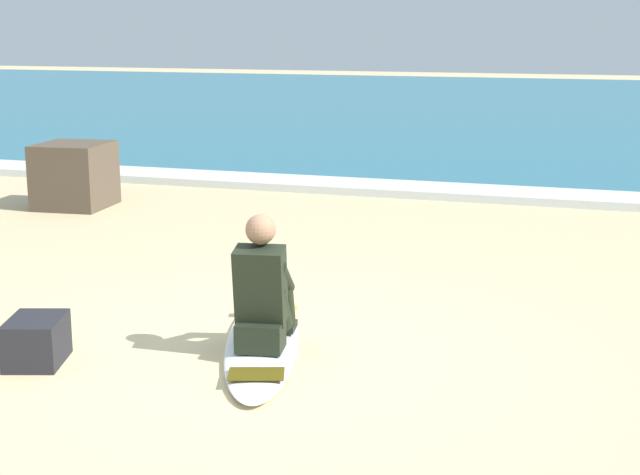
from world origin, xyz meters
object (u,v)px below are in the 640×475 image
at_px(surfboard_main, 263,340).
at_px(shoreline_rock, 75,175).
at_px(beach_bag, 36,341).
at_px(surfer_seated, 263,295).

relative_size(surfboard_main, shoreline_rock, 2.79).
distance_m(shoreline_rock, beach_bag, 5.86).
xyz_separation_m(surfboard_main, beach_bag, (-1.35, -0.83, 0.12)).
distance_m(surfer_seated, beach_bag, 1.59).
bearing_deg(beach_bag, surfer_seated, 24.48).
height_order(surfboard_main, surfer_seated, surfer_seated).
bearing_deg(shoreline_rock, surfboard_main, -45.27).
xyz_separation_m(surfer_seated, beach_bag, (-1.42, -0.65, -0.28)).
bearing_deg(shoreline_rock, surfer_seated, -45.93).
bearing_deg(shoreline_rock, beach_bag, -60.52).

